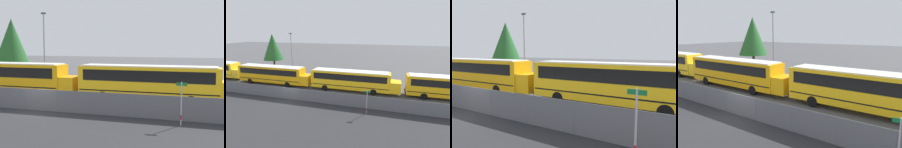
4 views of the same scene
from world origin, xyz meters
TOP-DOWN VIEW (x-y plane):
  - ground_plane at (0.00, 0.00)m, footprint 200.00×200.00m
  - fence at (0.00, -0.00)m, footprint 70.73×0.07m
  - school_bus_1 at (-6.83, 5.74)m, footprint 14.11×2.44m
  - school_bus_2 at (7.68, 5.97)m, footprint 14.11×2.44m
  - street_sign at (11.00, -1.27)m, footprint 0.70×0.09m
  - light_pole at (-6.63, 12.20)m, footprint 0.60×0.24m
  - tree_0 at (-13.78, 15.74)m, footprint 4.74×4.74m

SIDE VIEW (x-z plane):
  - ground_plane at x=0.00m, z-range 0.00..0.00m
  - fence at x=0.00m, z-range 0.02..1.71m
  - street_sign at x=11.00m, z-range 0.09..2.92m
  - school_bus_1 at x=-6.83m, z-range 0.30..3.62m
  - school_bus_2 at x=7.68m, z-range 0.30..3.62m
  - light_pole at x=-6.63m, z-range 0.39..9.37m
  - tree_0 at x=-13.78m, z-range 1.26..9.98m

